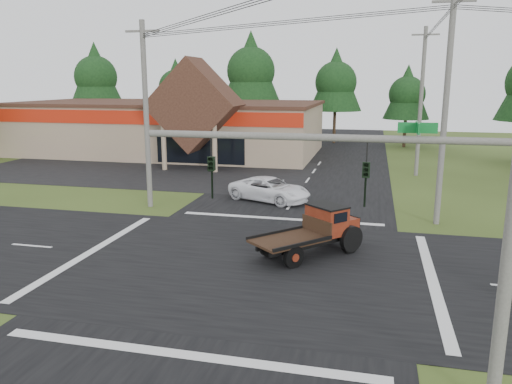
% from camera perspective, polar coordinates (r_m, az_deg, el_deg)
% --- Properties ---
extents(ground, '(120.00, 120.00, 0.00)m').
position_cam_1_polar(ground, '(20.23, -0.81, -8.31)').
color(ground, '#314117').
rests_on(ground, ground).
extents(road_ns, '(12.00, 120.00, 0.02)m').
position_cam_1_polar(road_ns, '(20.23, -0.81, -8.28)').
color(road_ns, black).
rests_on(road_ns, ground).
extents(road_ew, '(120.00, 12.00, 0.02)m').
position_cam_1_polar(road_ew, '(20.23, -0.81, -8.28)').
color(road_ew, black).
rests_on(road_ew, ground).
extents(parking_apron, '(28.00, 14.00, 0.02)m').
position_cam_1_polar(parking_apron, '(42.34, -13.04, 2.41)').
color(parking_apron, black).
rests_on(parking_apron, ground).
extents(cvs_building, '(30.40, 18.20, 9.19)m').
position_cam_1_polar(cvs_building, '(52.23, -9.76, 7.46)').
color(cvs_building, '#9D896A').
rests_on(cvs_building, ground).
extents(traffic_signal_mast, '(8.12, 0.24, 7.00)m').
position_cam_1_polar(traffic_signal_mast, '(11.25, 18.98, -2.38)').
color(traffic_signal_mast, '#595651').
rests_on(traffic_signal_mast, ground).
extents(utility_pole_nw, '(2.00, 0.30, 10.50)m').
position_cam_1_polar(utility_pole_nw, '(29.27, -12.44, 8.68)').
color(utility_pole_nw, '#595651').
rests_on(utility_pole_nw, ground).
extents(utility_pole_ne, '(2.00, 0.30, 11.50)m').
position_cam_1_polar(utility_pole_ne, '(26.59, 20.82, 8.90)').
color(utility_pole_ne, '#595651').
rests_on(utility_pole_ne, ground).
extents(utility_pole_n, '(2.00, 0.30, 11.20)m').
position_cam_1_polar(utility_pole_n, '(40.51, 18.33, 9.82)').
color(utility_pole_n, '#595651').
rests_on(utility_pole_n, ground).
extents(tree_row_a, '(6.72, 6.72, 12.12)m').
position_cam_1_polar(tree_row_a, '(67.85, -17.85, 12.63)').
color(tree_row_a, '#332316').
rests_on(tree_row_a, ground).
extents(tree_row_b, '(5.60, 5.60, 10.10)m').
position_cam_1_polar(tree_row_b, '(65.18, -9.12, 11.90)').
color(tree_row_b, '#332316').
rests_on(tree_row_b, ground).
extents(tree_row_c, '(7.28, 7.28, 13.13)m').
position_cam_1_polar(tree_row_c, '(61.14, -0.58, 13.92)').
color(tree_row_c, '#332316').
rests_on(tree_row_c, ground).
extents(tree_row_d, '(6.16, 6.16, 11.11)m').
position_cam_1_polar(tree_row_d, '(60.52, 9.11, 12.51)').
color(tree_row_d, '#332316').
rests_on(tree_row_d, ground).
extents(tree_row_e, '(5.04, 5.04, 9.09)m').
position_cam_1_polar(tree_row_e, '(58.45, 16.90, 10.83)').
color(tree_row_e, '#332316').
rests_on(tree_row_e, ground).
extents(antique_flatbed_truck, '(4.77, 4.98, 2.09)m').
position_cam_1_polar(antique_flatbed_truck, '(21.09, 6.05, -4.51)').
color(antique_flatbed_truck, '#58190C').
rests_on(antique_flatbed_truck, ground).
extents(white_pickup, '(5.66, 4.12, 1.43)m').
position_cam_1_polar(white_pickup, '(30.70, 1.59, 0.32)').
color(white_pickup, white).
rests_on(white_pickup, ground).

